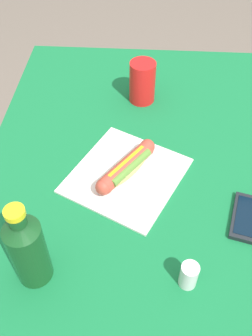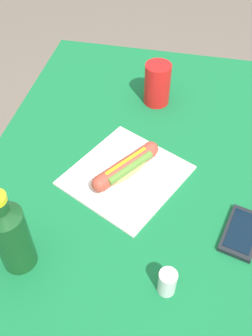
{
  "view_description": "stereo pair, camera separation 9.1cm",
  "coord_description": "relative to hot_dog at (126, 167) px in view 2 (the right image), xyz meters",
  "views": [
    {
      "loc": [
        0.7,
        0.0,
        1.46
      ],
      "look_at": [
        0.07,
        -0.04,
        0.76
      ],
      "focal_mm": 41.24,
      "sensor_mm": 36.0,
      "label": 1
    },
    {
      "loc": [
        0.69,
        0.09,
        1.46
      ],
      "look_at": [
        0.07,
        -0.04,
        0.76
      ],
      "focal_mm": 41.24,
      "sensor_mm": 36.0,
      "label": 2
    }
  ],
  "objects": [
    {
      "name": "ground_plane",
      "position": [
        -0.07,
        0.04,
        -0.77
      ],
      "size": [
        6.0,
        6.0,
        0.0
      ],
      "primitive_type": "plane",
      "color": "#6B6056",
      "rests_on": "ground"
    },
    {
      "name": "dining_table",
      "position": [
        -0.07,
        0.04,
        -0.18
      ],
      "size": [
        1.05,
        0.81,
        0.73
      ],
      "color": "brown",
      "rests_on": "ground"
    },
    {
      "name": "paper_wrapper",
      "position": [
        -0.0,
        -0.0,
        -0.03
      ],
      "size": [
        0.35,
        0.34,
        0.01
      ],
      "primitive_type": "cube",
      "rotation": [
        0.0,
        0.0,
        -0.46
      ],
      "color": "silver",
      "rests_on": "dining_table"
    },
    {
      "name": "hot_dog",
      "position": [
        0.0,
        0.0,
        0.0
      ],
      "size": [
        0.17,
        0.14,
        0.05
      ],
      "color": "#DBB26B",
      "rests_on": "paper_wrapper"
    },
    {
      "name": "cell_phone",
      "position": [
        0.11,
        0.28,
        -0.03
      ],
      "size": [
        0.14,
        0.1,
        0.01
      ],
      "color": "black",
      "rests_on": "dining_table"
    },
    {
      "name": "soda_bottle",
      "position": [
        0.27,
        -0.17,
        0.06
      ],
      "size": [
        0.07,
        0.07,
        0.21
      ],
      "color": "#14471E",
      "rests_on": "dining_table"
    },
    {
      "name": "drinking_cup",
      "position": [
        -0.31,
        0.03,
        0.03
      ],
      "size": [
        0.08,
        0.08,
        0.13
      ],
      "primitive_type": "cylinder",
      "color": "red",
      "rests_on": "dining_table"
    },
    {
      "name": "salt_shaker",
      "position": [
        0.27,
        0.14,
        -0.0
      ],
      "size": [
        0.04,
        0.04,
        0.06
      ],
      "primitive_type": "cylinder",
      "color": "silver",
      "rests_on": "dining_table"
    }
  ]
}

